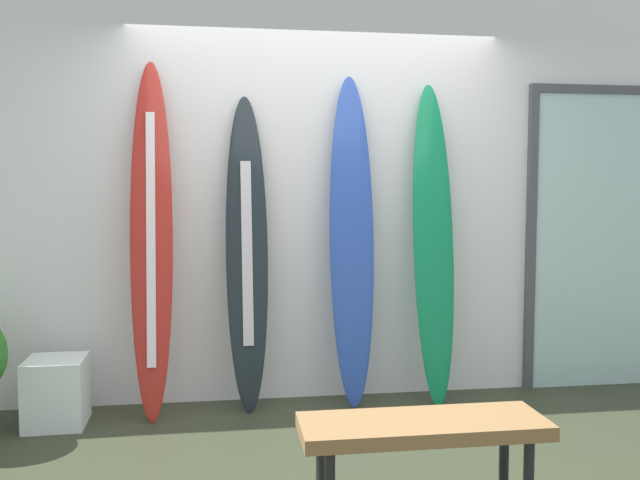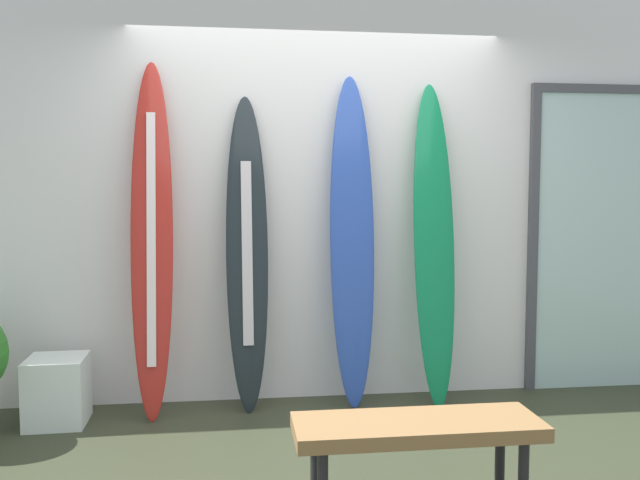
# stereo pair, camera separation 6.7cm
# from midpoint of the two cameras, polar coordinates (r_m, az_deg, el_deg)

# --- Properties ---
(ground) EXTENTS (8.00, 8.00, 0.04)m
(ground) POSITION_cam_midpoint_polar(r_m,az_deg,el_deg) (3.63, 1.97, -19.29)
(ground) COLOR #313624
(wall_back) EXTENTS (7.20, 0.20, 2.80)m
(wall_back) POSITION_cam_midpoint_polar(r_m,az_deg,el_deg) (4.61, -0.84, 3.90)
(wall_back) COLOR silver
(wall_back) RESTS_ON ground
(surfboard_crimson) EXTENTS (0.27, 0.42, 2.26)m
(surfboard_crimson) POSITION_cam_midpoint_polar(r_m,az_deg,el_deg) (4.29, -14.76, 0.14)
(surfboard_crimson) COLOR #B2261E
(surfboard_crimson) RESTS_ON ground
(surfboard_charcoal) EXTENTS (0.28, 0.33, 2.05)m
(surfboard_charcoal) POSITION_cam_midpoint_polar(r_m,az_deg,el_deg) (4.32, -6.76, -1.31)
(surfboard_charcoal) COLOR black
(surfboard_charcoal) RESTS_ON ground
(surfboard_cobalt) EXTENTS (0.30, 0.30, 2.20)m
(surfboard_cobalt) POSITION_cam_midpoint_polar(r_m,az_deg,el_deg) (4.39, 2.33, -0.06)
(surfboard_cobalt) COLOR #2C4FB0
(surfboard_cobalt) RESTS_ON ground
(surfboard_emerald) EXTENTS (0.28, 0.37, 2.16)m
(surfboard_emerald) POSITION_cam_midpoint_polar(r_m,az_deg,el_deg) (4.49, 9.32, -0.28)
(surfboard_emerald) COLOR #11804C
(surfboard_emerald) RESTS_ON ground
(display_block_left) EXTENTS (0.36, 0.36, 0.41)m
(display_block_left) POSITION_cam_midpoint_polar(r_m,az_deg,el_deg) (4.45, -22.18, -12.03)
(display_block_left) COLOR white
(display_block_left) RESTS_ON ground
(glass_door) EXTENTS (1.15, 0.06, 2.18)m
(glass_door) POSITION_cam_midpoint_polar(r_m,az_deg,el_deg) (5.20, 22.73, 0.55)
(glass_door) COLOR silver
(glass_door) RESTS_ON ground
(bench) EXTENTS (1.04, 0.35, 0.48)m
(bench) POSITION_cam_midpoint_polar(r_m,az_deg,el_deg) (2.91, 8.18, -16.19)
(bench) COLOR olive
(bench) RESTS_ON ground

